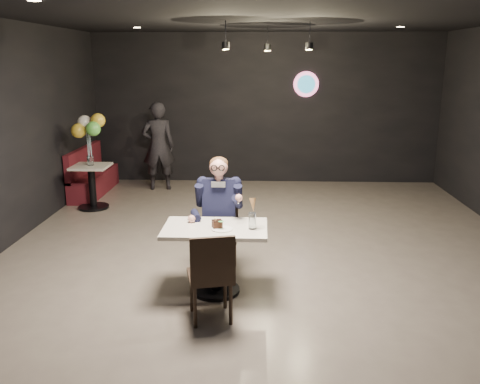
{
  "coord_description": "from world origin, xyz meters",
  "views": [
    {
      "loc": [
        -0.09,
        -5.9,
        2.46
      ],
      "look_at": [
        -0.33,
        -0.2,
        0.98
      ],
      "focal_mm": 38.0,
      "sensor_mm": 36.0,
      "label": 1
    }
  ],
  "objects_px": {
    "side_table": "(92,187)",
    "chair_far": "(220,235)",
    "chair_near": "(210,274)",
    "booth_bench": "(93,171)",
    "seated_man": "(219,214)",
    "main_table": "(216,260)",
    "balloon_vase": "(90,161)",
    "passerby": "(158,146)",
    "sundae_glass": "(252,221)"
  },
  "relations": [
    {
      "from": "balloon_vase",
      "to": "booth_bench",
      "type": "bearing_deg",
      "value": 106.7
    },
    {
      "from": "sundae_glass",
      "to": "balloon_vase",
      "type": "bearing_deg",
      "value": 130.86
    },
    {
      "from": "chair_far",
      "to": "passerby",
      "type": "relative_size",
      "value": 0.54
    },
    {
      "from": "booth_bench",
      "to": "balloon_vase",
      "type": "bearing_deg",
      "value": -73.3
    },
    {
      "from": "side_table",
      "to": "passerby",
      "type": "relative_size",
      "value": 0.44
    },
    {
      "from": "main_table",
      "to": "chair_near",
      "type": "distance_m",
      "value": 0.58
    },
    {
      "from": "balloon_vase",
      "to": "sundae_glass",
      "type": "bearing_deg",
      "value": -49.14
    },
    {
      "from": "main_table",
      "to": "passerby",
      "type": "bearing_deg",
      "value": 108.32
    },
    {
      "from": "chair_far",
      "to": "balloon_vase",
      "type": "distance_m",
      "value": 3.55
    },
    {
      "from": "seated_man",
      "to": "booth_bench",
      "type": "relative_size",
      "value": 0.82
    },
    {
      "from": "sundae_glass",
      "to": "passerby",
      "type": "distance_m",
      "value": 4.97
    },
    {
      "from": "main_table",
      "to": "passerby",
      "type": "xyz_separation_m",
      "value": [
        -1.5,
        4.54,
        0.48
      ]
    },
    {
      "from": "chair_near",
      "to": "side_table",
      "type": "bearing_deg",
      "value": 109.27
    },
    {
      "from": "balloon_vase",
      "to": "passerby",
      "type": "bearing_deg",
      "value": 57.61
    },
    {
      "from": "main_table",
      "to": "chair_near",
      "type": "height_order",
      "value": "chair_near"
    },
    {
      "from": "balloon_vase",
      "to": "passerby",
      "type": "relative_size",
      "value": 0.09
    },
    {
      "from": "balloon_vase",
      "to": "passerby",
      "type": "height_order",
      "value": "passerby"
    },
    {
      "from": "main_table",
      "to": "balloon_vase",
      "type": "height_order",
      "value": "balloon_vase"
    },
    {
      "from": "chair_near",
      "to": "passerby",
      "type": "distance_m",
      "value": 5.35
    },
    {
      "from": "sundae_glass",
      "to": "passerby",
      "type": "relative_size",
      "value": 0.1
    },
    {
      "from": "seated_man",
      "to": "balloon_vase",
      "type": "height_order",
      "value": "seated_man"
    },
    {
      "from": "chair_far",
      "to": "balloon_vase",
      "type": "bearing_deg",
      "value": 132.39
    },
    {
      "from": "chair_far",
      "to": "seated_man",
      "type": "height_order",
      "value": "seated_man"
    },
    {
      "from": "main_table",
      "to": "balloon_vase",
      "type": "relative_size",
      "value": 6.86
    },
    {
      "from": "seated_man",
      "to": "balloon_vase",
      "type": "xyz_separation_m",
      "value": [
        -2.38,
        2.61,
        0.11
      ]
    },
    {
      "from": "chair_far",
      "to": "chair_near",
      "type": "bearing_deg",
      "value": -90.0
    },
    {
      "from": "passerby",
      "to": "main_table",
      "type": "bearing_deg",
      "value": 98.16
    },
    {
      "from": "booth_bench",
      "to": "balloon_vase",
      "type": "relative_size",
      "value": 10.99
    },
    {
      "from": "main_table",
      "to": "side_table",
      "type": "height_order",
      "value": "main_table"
    },
    {
      "from": "seated_man",
      "to": "passerby",
      "type": "height_order",
      "value": "passerby"
    },
    {
      "from": "sundae_glass",
      "to": "booth_bench",
      "type": "height_order",
      "value": "sundae_glass"
    },
    {
      "from": "side_table",
      "to": "sundae_glass",
      "type": "bearing_deg",
      "value": -49.14
    },
    {
      "from": "main_table",
      "to": "chair_far",
      "type": "height_order",
      "value": "chair_far"
    },
    {
      "from": "chair_near",
      "to": "balloon_vase",
      "type": "xyz_separation_m",
      "value": [
        -2.38,
        3.74,
        0.37
      ]
    },
    {
      "from": "side_table",
      "to": "chair_near",
      "type": "bearing_deg",
      "value": -57.48
    },
    {
      "from": "seated_man",
      "to": "booth_bench",
      "type": "xyz_separation_m",
      "value": [
        -2.68,
        3.61,
        -0.28
      ]
    },
    {
      "from": "side_table",
      "to": "chair_far",
      "type": "bearing_deg",
      "value": -47.61
    },
    {
      "from": "sundae_glass",
      "to": "balloon_vase",
      "type": "height_order",
      "value": "sundae_glass"
    },
    {
      "from": "main_table",
      "to": "chair_far",
      "type": "bearing_deg",
      "value": 90.0
    },
    {
      "from": "chair_near",
      "to": "booth_bench",
      "type": "bearing_deg",
      "value": 106.27
    },
    {
      "from": "booth_bench",
      "to": "side_table",
      "type": "height_order",
      "value": "booth_bench"
    },
    {
      "from": "chair_near",
      "to": "seated_man",
      "type": "xyz_separation_m",
      "value": [
        0.0,
        1.13,
        0.26
      ]
    },
    {
      "from": "booth_bench",
      "to": "balloon_vase",
      "type": "height_order",
      "value": "balloon_vase"
    },
    {
      "from": "sundae_glass",
      "to": "chair_near",
      "type": "bearing_deg",
      "value": -126.9
    },
    {
      "from": "main_table",
      "to": "side_table",
      "type": "distance_m",
      "value": 3.96
    },
    {
      "from": "side_table",
      "to": "balloon_vase",
      "type": "bearing_deg",
      "value": 0.0
    },
    {
      "from": "seated_man",
      "to": "sundae_glass",
      "type": "relative_size",
      "value": 8.18
    },
    {
      "from": "balloon_vase",
      "to": "chair_near",
      "type": "bearing_deg",
      "value": -57.48
    },
    {
      "from": "booth_bench",
      "to": "balloon_vase",
      "type": "distance_m",
      "value": 1.11
    },
    {
      "from": "chair_near",
      "to": "sundae_glass",
      "type": "height_order",
      "value": "sundae_glass"
    }
  ]
}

